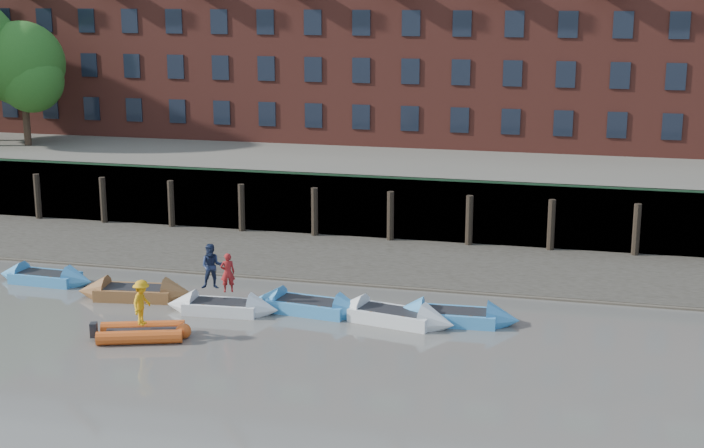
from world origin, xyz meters
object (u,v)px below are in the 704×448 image
(rowboat_5, at_px, (393,316))
(person_rib_crew, at_px, (142,302))
(person_rower_b, at_px, (212,266))
(person_rower_a, at_px, (228,273))
(rowboat_6, at_px, (455,317))
(rowboat_3, at_px, (222,307))
(rowboat_1, at_px, (45,278))
(rowboat_4, at_px, (309,306))
(rib_tender, at_px, (145,332))
(rowboat_2, at_px, (136,293))

(rowboat_5, relative_size, person_rib_crew, 3.10)
(person_rower_b, bearing_deg, person_rower_a, -35.00)
(rowboat_6, bearing_deg, rowboat_5, -169.92)
(person_rower_a, bearing_deg, rowboat_3, -30.70)
(rowboat_1, distance_m, rowboat_4, 12.39)
(person_rower_a, bearing_deg, person_rower_b, -45.61)
(rowboat_1, bearing_deg, rowboat_6, -0.35)
(rowboat_4, bearing_deg, rowboat_3, -157.73)
(rib_tender, xyz_separation_m, person_rib_crew, (-0.08, 0.03, 1.13))
(rowboat_5, distance_m, rowboat_6, 2.38)
(rowboat_4, xyz_separation_m, person_rib_crew, (-5.06, -4.37, 1.13))
(rowboat_1, distance_m, rib_tender, 9.17)
(rowboat_6, bearing_deg, rib_tender, -159.83)
(rowboat_4, relative_size, rowboat_6, 1.02)
(rowboat_4, xyz_separation_m, person_rower_a, (-3.05, -0.91, 1.43))
(rowboat_1, height_order, rowboat_4, rowboat_4)
(rowboat_1, distance_m, person_rib_crew, 9.16)
(rib_tender, height_order, person_rib_crew, person_rib_crew)
(rowboat_1, height_order, rowboat_3, rowboat_3)
(rowboat_1, relative_size, rowboat_5, 0.89)
(rib_tender, relative_size, person_rower_a, 2.19)
(person_rower_a, relative_size, person_rib_crew, 0.94)
(rib_tender, height_order, person_rower_a, person_rower_a)
(person_rower_a, bearing_deg, rib_tender, 34.21)
(rowboat_4, relative_size, person_rower_a, 3.23)
(rib_tender, xyz_separation_m, person_rower_a, (1.92, 3.48, 1.43))
(rowboat_3, bearing_deg, person_rower_a, -7.61)
(rowboat_5, xyz_separation_m, person_rib_crew, (-8.52, -3.98, 1.13))
(person_rib_crew, bearing_deg, person_rower_a, -29.56)
(rowboat_3, height_order, person_rib_crew, person_rib_crew)
(rib_tender, distance_m, person_rower_a, 4.22)
(rib_tender, xyz_separation_m, person_rower_b, (1.15, 3.74, 1.55))
(rowboat_3, xyz_separation_m, rowboat_6, (9.12, 1.03, 0.02))
(rowboat_1, height_order, rowboat_5, rowboat_5)
(rowboat_1, xyz_separation_m, person_rower_b, (8.52, -1.72, 1.57))
(rowboat_4, relative_size, person_rib_crew, 3.03)
(rib_tender, height_order, person_rower_b, person_rower_b)
(rowboat_2, xyz_separation_m, rowboat_6, (13.27, 0.18, -0.00))
(rowboat_3, xyz_separation_m, rowboat_5, (6.80, 0.50, 0.02))
(rowboat_1, bearing_deg, rowboat_2, -10.34)
(rowboat_2, relative_size, rowboat_3, 1.10)
(rowboat_4, relative_size, rowboat_5, 0.98)
(rib_tender, bearing_deg, person_rower_b, 54.03)
(person_rower_b, bearing_deg, rowboat_2, 154.38)
(rowboat_5, xyz_separation_m, person_rower_a, (-6.51, -0.52, 1.43))
(rowboat_5, bearing_deg, person_rower_b, -166.03)
(person_rib_crew, bearing_deg, rowboat_5, -64.41)
(rowboat_2, height_order, rowboat_3, rowboat_2)
(rowboat_6, height_order, person_rower_b, person_rower_b)
(rowboat_2, bearing_deg, person_rower_b, -17.23)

